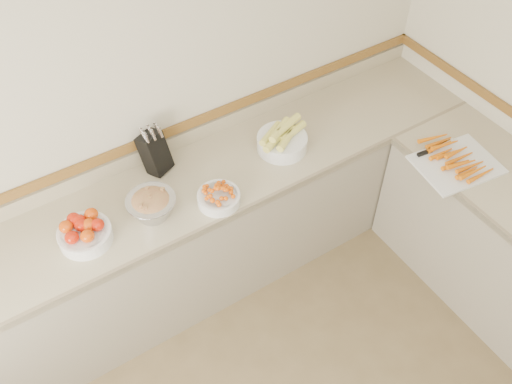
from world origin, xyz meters
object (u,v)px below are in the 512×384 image
tomato_bowl (84,232)px  cherry_tomato_bowl (219,197)px  knife_block (155,152)px  corn_bowl (282,140)px  rhubarb_bowl (152,205)px  cutting_board (455,161)px

tomato_bowl → cherry_tomato_bowl: tomato_bowl is taller
knife_block → corn_bowl: 0.76m
cherry_tomato_bowl → corn_bowl: size_ratio=0.71×
cherry_tomato_bowl → rhubarb_bowl: (-0.35, 0.11, 0.03)m
knife_block → cherry_tomato_bowl: size_ratio=1.35×
cherry_tomato_bowl → rhubarb_bowl: bearing=162.2°
rhubarb_bowl → cutting_board: (1.67, -0.60, -0.06)m
cherry_tomato_bowl → cutting_board: (1.32, -0.49, -0.02)m
knife_block → cherry_tomato_bowl: 0.47m
cutting_board → rhubarb_bowl: bearing=160.3°
corn_bowl → rhubarb_bowl: 0.89m
rhubarb_bowl → cutting_board: rhubarb_bowl is taller
knife_block → tomato_bowl: size_ratio=1.15×
corn_bowl → rhubarb_bowl: bearing=-176.0°
knife_block → tomato_bowl: knife_block is taller
knife_block → cutting_board: size_ratio=0.64×
tomato_bowl → corn_bowl: corn_bowl is taller
corn_bowl → rhubarb_bowl: corn_bowl is taller
rhubarb_bowl → cutting_board: bearing=-19.7°
corn_bowl → cutting_board: bearing=-40.2°
rhubarb_bowl → corn_bowl: bearing=4.0°
tomato_bowl → knife_block: bearing=27.0°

